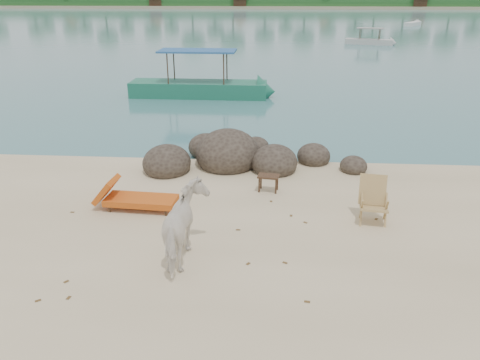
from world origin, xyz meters
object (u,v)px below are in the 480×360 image
object	(u,v)px
side_table	(268,184)
boat_near	(198,58)
cow	(186,228)
lounge_chair	(141,197)
deck_chair	(374,203)
boulders	(233,157)

from	to	relation	value
side_table	boat_near	xyz separation A→B (m)	(-3.64, 11.80, 1.61)
side_table	cow	bearing A→B (deg)	-104.96
side_table	boat_near	world-z (taller)	boat_near
side_table	lounge_chair	world-z (taller)	lounge_chair
lounge_chair	deck_chair	bearing A→B (deg)	0.27
boulders	deck_chair	bearing A→B (deg)	-45.84
deck_chair	boat_near	world-z (taller)	boat_near
boulders	boat_near	size ratio (longest dim) A/B	0.86
boulders	deck_chair	world-z (taller)	boulders
side_table	deck_chair	size ratio (longest dim) A/B	0.53
boulders	cow	distance (m)	5.44
side_table	lounge_chair	bearing A→B (deg)	-148.49
boulders	boat_near	distance (m)	10.28
boat_near	side_table	bearing A→B (deg)	-72.42
lounge_chair	deck_chair	world-z (taller)	deck_chair
lounge_chair	cow	bearing A→B (deg)	-51.64
cow	boat_near	world-z (taller)	boat_near
cow	side_table	world-z (taller)	cow
side_table	deck_chair	bearing A→B (deg)	-25.04
cow	side_table	xyz separation A→B (m)	(1.53, 3.44, -0.51)
boulders	lounge_chair	bearing A→B (deg)	-121.19
cow	deck_chair	xyz separation A→B (m)	(3.90, 1.84, -0.21)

